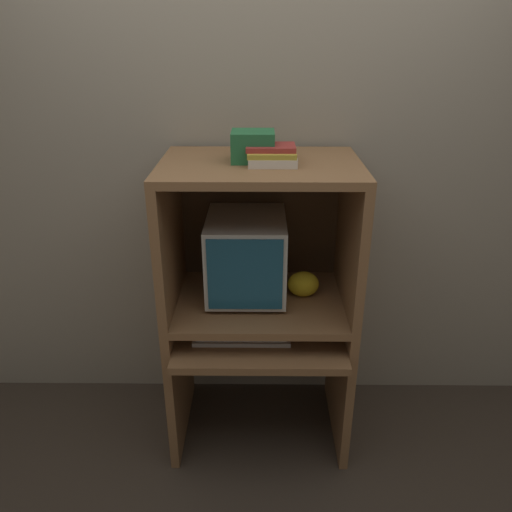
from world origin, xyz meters
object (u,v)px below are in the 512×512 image
Objects in this scene: crt_monitor at (247,256)px; mouse at (304,333)px; snack_bag at (303,284)px; storage_box at (253,146)px; book_stack at (272,155)px; keyboard at (242,336)px.

crt_monitor is 0.45m from mouse.
snack_bag is at bearing 88.52° from mouse.
storage_box is at bearing 149.87° from mouse.
storage_box reaches higher than mouse.
keyboard is at bearing -139.82° from book_stack.
book_stack is at bearing 149.94° from mouse.
keyboard is at bearing -95.31° from crt_monitor.
mouse is at bearing 3.84° from keyboard.
keyboard is 0.38m from snack_bag.
book_stack reaches higher than crt_monitor.
snack_bag is (0.29, 0.18, 0.18)m from keyboard.
book_stack is (0.11, -0.08, 0.50)m from crt_monitor.
snack_bag is (0.00, 0.16, 0.17)m from mouse.
crt_monitor is 0.52m from storage_box.
keyboard is at bearing -108.07° from storage_box.
mouse is 0.88m from storage_box.
book_stack is (-0.16, 0.09, 0.81)m from mouse.
book_stack is at bearing 40.18° from keyboard.
keyboard is 0.86m from storage_box.
book_stack is (-0.16, -0.07, 0.64)m from snack_bag.
snack_bag reaches higher than mouse.
mouse is (0.27, -0.17, -0.32)m from crt_monitor.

